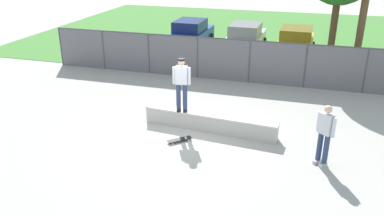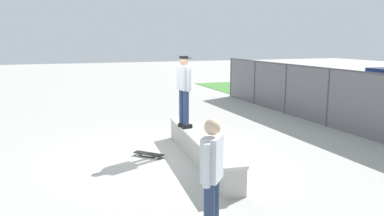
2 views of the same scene
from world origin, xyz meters
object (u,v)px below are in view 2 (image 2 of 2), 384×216
Objects in this scene: concrete_ledge at (200,148)px; skateboarder at (184,88)px; bystander at (212,178)px; skateboard at (149,154)px.

skateboarder reaches higher than concrete_ledge.
concrete_ledge is at bearing 160.79° from bystander.
skateboarder is 2.54× the size of skateboard.
concrete_ledge is 6.37× the size of skateboard.
skateboarder is 1.88m from skateboard.
skateboard is (0.24, -1.01, -1.56)m from skateboarder.
skateboard is at bearing 177.68° from bystander.
bystander reaches higher than skateboard.
concrete_ledge reaches higher than skateboard.
skateboard is (-0.71, -1.08, -0.23)m from concrete_ledge.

